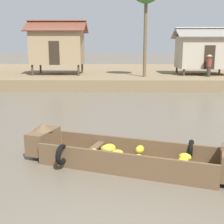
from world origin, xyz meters
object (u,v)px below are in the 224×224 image
at_px(stilt_house_mid_left, 58,46).
at_px(stilt_house_mid_right, 204,51).
at_px(banana_boat, 128,155).
at_px(vendor_person, 209,64).

bearing_deg(stilt_house_mid_left, stilt_house_mid_right, 0.12).
bearing_deg(banana_boat, vendor_person, 66.81).
height_order(banana_boat, stilt_house_mid_right, stilt_house_mid_right).
bearing_deg(vendor_person, stilt_house_mid_right, 85.78).
xyz_separation_m(banana_boat, vendor_person, (6.61, 15.43, 1.43)).
xyz_separation_m(banana_boat, stilt_house_mid_left, (-5.06, 17.51, 2.76)).
bearing_deg(stilt_house_mid_right, banana_boat, -111.10).
height_order(stilt_house_mid_left, stilt_house_mid_right, stilt_house_mid_left).
bearing_deg(stilt_house_mid_right, vendor_person, -94.22).
distance_m(banana_boat, vendor_person, 16.85).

